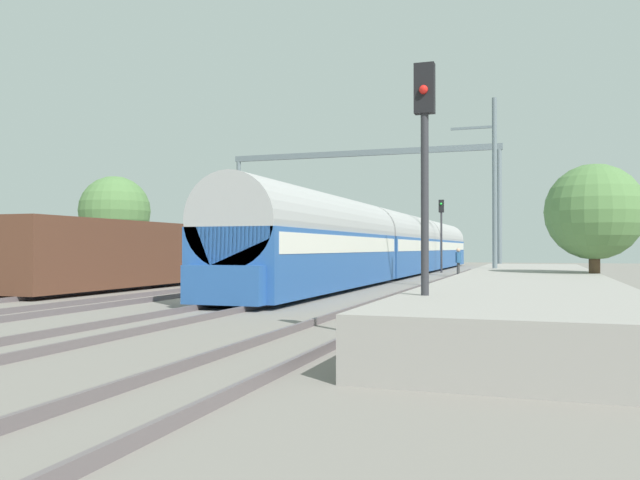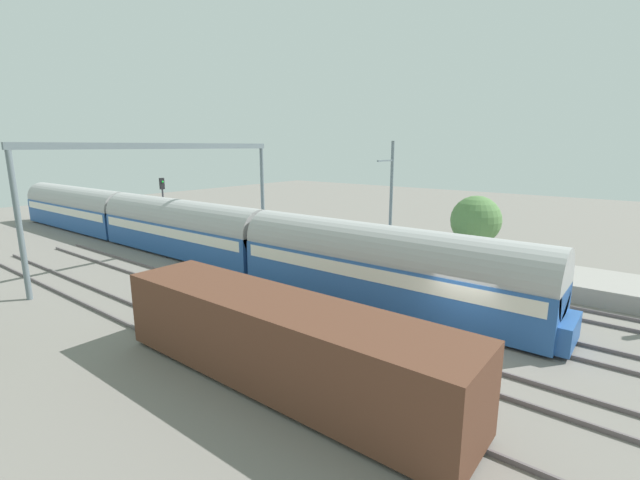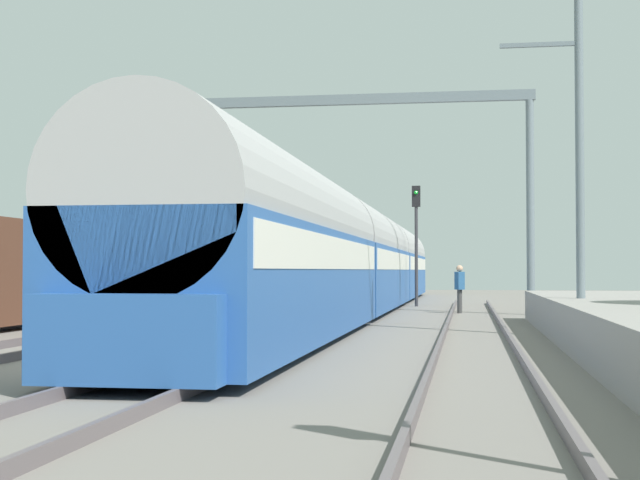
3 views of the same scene
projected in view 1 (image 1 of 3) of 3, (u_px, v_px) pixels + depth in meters
The scene contains 15 objects.
ground at pixel (217, 299), 22.08m from camera, with size 120.00×120.00×0.00m, color slate.
track_far_west at pixel (64, 292), 24.12m from camera, with size 1.52×60.00×0.16m.
track_west at pixel (163, 295), 22.76m from camera, with size 1.52×60.00×0.16m.
track_east at pixel (274, 298), 21.40m from camera, with size 1.52×60.00×0.16m.
track_far_east at pixel (400, 301), 20.05m from camera, with size 1.52×60.00×0.16m.
platform at pixel (529, 288), 20.73m from camera, with size 4.40×28.00×0.90m.
passenger_train at pixel (400, 244), 41.22m from camera, with size 2.93×49.20×3.82m.
freight_car at pixel (120, 254), 27.36m from camera, with size 2.80×13.00×2.70m.
person_crossing at pixel (458, 260), 38.99m from camera, with size 0.37×0.46×1.73m.
railway_signal_near at pixel (425, 165), 11.49m from camera, with size 0.36×0.30×5.05m.
railway_signal_far at pixel (441, 226), 45.53m from camera, with size 0.36×0.30×5.16m.
catenary_gantry at pixel (360, 181), 40.19m from camera, with size 17.18×0.28×7.86m.
catenary_pole_east_mid at pixel (493, 190), 26.74m from camera, with size 1.90×0.20×8.00m.
tree_west_background at pixel (115, 211), 40.65m from camera, with size 4.42×4.42×6.29m.
tree_east_background at pixel (594, 212), 21.48m from camera, with size 3.21×3.21×4.56m.
Camera 1 is at (10.42, -19.82, 1.75)m, focal length 36.15 mm.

